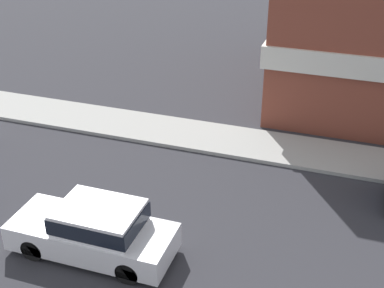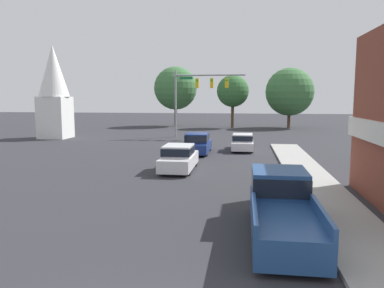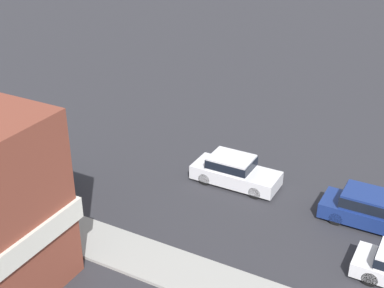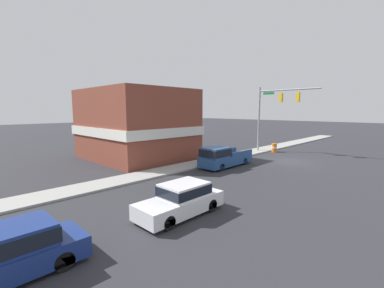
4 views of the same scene
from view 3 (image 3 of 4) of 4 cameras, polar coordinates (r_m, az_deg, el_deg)
name	(u,v)px [view 3 (image 3 of 4)]	position (r m, az deg, el deg)	size (l,w,h in m)	color
car_lead	(234,170)	(28.38, 4.51, -2.81)	(1.82, 4.64, 1.59)	black
car_second_ahead	(370,208)	(26.54, 18.48, -6.53)	(1.86, 4.71, 1.63)	black
pickup_truck_parked	(23,167)	(29.79, -17.62, -2.31)	(1.97, 5.78, 1.92)	black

